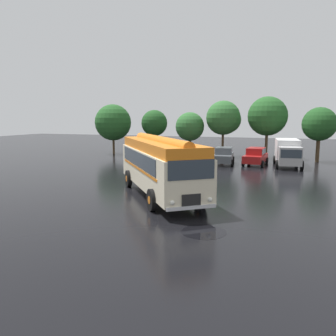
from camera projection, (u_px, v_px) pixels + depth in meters
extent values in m
plane|color=black|center=(166.00, 196.00, 19.05)|extent=(120.00, 120.00, 0.00)
cube|color=beige|center=(160.00, 168.00, 19.17)|extent=(8.02, 9.49, 2.10)
cube|color=orange|center=(159.00, 146.00, 18.97)|extent=(7.74, 9.21, 0.56)
cylinder|color=orange|center=(159.00, 141.00, 18.93)|extent=(6.21, 7.94, 0.60)
cube|color=#2D3842|center=(178.00, 157.00, 19.75)|extent=(4.85, 6.40, 0.84)
cube|color=#2D3842|center=(137.00, 159.00, 18.98)|extent=(4.85, 6.40, 0.84)
cube|color=orange|center=(179.00, 166.00, 19.73)|extent=(4.97, 6.56, 0.12)
cube|color=orange|center=(138.00, 168.00, 18.97)|extent=(4.97, 6.56, 0.12)
cube|color=#2D3842|center=(192.00, 170.00, 14.35)|extent=(1.78, 1.36, 0.88)
cube|color=black|center=(191.00, 200.00, 14.55)|extent=(0.75, 0.59, 0.56)
cube|color=silver|center=(191.00, 208.00, 14.58)|extent=(1.96, 1.51, 0.16)
sphere|color=white|center=(210.00, 199.00, 14.82)|extent=(0.22, 0.22, 0.22)
sphere|color=white|center=(172.00, 203.00, 14.27)|extent=(0.22, 0.22, 0.22)
cylinder|color=black|center=(201.00, 196.00, 16.80)|extent=(0.89, 1.05, 1.10)
cylinder|color=orange|center=(201.00, 196.00, 16.80)|extent=(0.49, 0.50, 0.39)
cylinder|color=black|center=(152.00, 200.00, 16.02)|extent=(0.89, 1.05, 1.10)
cylinder|color=orange|center=(152.00, 200.00, 16.02)|extent=(0.49, 0.50, 0.39)
cylinder|color=black|center=(166.00, 176.00, 22.45)|extent=(0.89, 1.05, 1.10)
cylinder|color=orange|center=(166.00, 176.00, 22.45)|extent=(0.49, 0.50, 0.39)
cylinder|color=black|center=(129.00, 178.00, 21.67)|extent=(0.89, 1.05, 1.10)
cylinder|color=orange|center=(129.00, 178.00, 21.67)|extent=(0.49, 0.50, 0.39)
cube|color=maroon|center=(194.00, 156.00, 33.17)|extent=(1.82, 4.25, 0.70)
cube|color=maroon|center=(195.00, 150.00, 33.21)|extent=(1.56, 2.23, 0.64)
cube|color=#2D3842|center=(202.00, 150.00, 32.94)|extent=(0.08, 1.93, 0.50)
cube|color=#2D3842|center=(188.00, 149.00, 33.48)|extent=(0.08, 1.93, 0.50)
cylinder|color=black|center=(199.00, 162.00, 31.71)|extent=(0.22, 0.65, 0.64)
cylinder|color=black|center=(182.00, 161.00, 32.33)|extent=(0.22, 0.65, 0.64)
cylinder|color=black|center=(206.00, 159.00, 34.11)|extent=(0.22, 0.65, 0.64)
cylinder|color=black|center=(190.00, 158.00, 34.74)|extent=(0.22, 0.65, 0.64)
cube|color=#4C5156|center=(224.00, 157.00, 32.17)|extent=(2.08, 4.34, 0.70)
cube|color=#4C5156|center=(224.00, 150.00, 32.21)|extent=(1.69, 2.31, 0.64)
cube|color=#2D3842|center=(232.00, 151.00, 32.03)|extent=(0.20, 1.93, 0.50)
cube|color=#2D3842|center=(216.00, 150.00, 32.39)|extent=(0.20, 1.93, 0.50)
cylinder|color=black|center=(232.00, 163.00, 30.76)|extent=(0.26, 0.66, 0.64)
cylinder|color=black|center=(213.00, 162.00, 31.18)|extent=(0.26, 0.66, 0.64)
cylinder|color=black|center=(233.00, 160.00, 33.26)|extent=(0.26, 0.66, 0.64)
cylinder|color=black|center=(216.00, 159.00, 33.68)|extent=(0.26, 0.66, 0.64)
cube|color=maroon|center=(255.00, 158.00, 31.61)|extent=(2.16, 4.36, 0.70)
cube|color=maroon|center=(256.00, 151.00, 31.64)|extent=(1.73, 2.34, 0.64)
cube|color=#2D3842|center=(264.00, 151.00, 31.32)|extent=(0.24, 1.92, 0.50)
cube|color=#2D3842|center=(248.00, 151.00, 31.97)|extent=(0.24, 1.92, 0.50)
cylinder|color=black|center=(262.00, 164.00, 30.13)|extent=(0.27, 0.66, 0.64)
cylinder|color=black|center=(243.00, 163.00, 30.88)|extent=(0.27, 0.66, 0.64)
cylinder|color=black|center=(267.00, 161.00, 32.45)|extent=(0.27, 0.66, 0.64)
cylinder|color=black|center=(249.00, 160.00, 33.20)|extent=(0.27, 0.66, 0.64)
cube|color=silver|center=(287.00, 150.00, 31.46)|extent=(2.33, 4.10, 2.10)
cube|color=#A4A4A4|center=(290.00, 156.00, 28.72)|extent=(2.04, 1.89, 1.60)
cube|color=#2D3842|center=(291.00, 154.00, 27.84)|extent=(1.70, 0.17, 0.72)
cylinder|color=black|center=(302.00, 165.00, 28.64)|extent=(0.31, 0.82, 0.80)
cylinder|color=black|center=(277.00, 165.00, 29.16)|extent=(0.31, 0.82, 0.80)
cylinder|color=black|center=(297.00, 160.00, 32.06)|extent=(0.31, 0.82, 0.80)
cylinder|color=black|center=(274.00, 160.00, 32.57)|extent=(0.31, 0.82, 0.80)
cylinder|color=#4C3823|center=(114.00, 145.00, 41.39)|extent=(0.28, 0.28, 2.25)
sphere|color=#235623|center=(113.00, 122.00, 40.96)|extent=(4.51, 4.51, 4.51)
sphere|color=#235623|center=(117.00, 120.00, 41.06)|extent=(3.09, 3.09, 3.09)
cylinder|color=#4C3823|center=(154.00, 144.00, 40.52)|extent=(0.26, 0.26, 2.69)
sphere|color=#1E4C1E|center=(154.00, 123.00, 40.13)|extent=(3.19, 3.19, 3.19)
sphere|color=#1E4C1E|center=(156.00, 124.00, 40.18)|extent=(1.89, 1.89, 1.89)
cylinder|color=#4C3823|center=(190.00, 147.00, 38.95)|extent=(0.36, 0.36, 2.24)
sphere|color=#2D662D|center=(190.00, 127.00, 38.59)|extent=(3.37, 3.37, 3.37)
sphere|color=#2D662D|center=(186.00, 125.00, 38.30)|extent=(2.00, 2.00, 2.00)
cylinder|color=#4C3823|center=(223.00, 144.00, 38.33)|extent=(0.27, 0.27, 3.04)
sphere|color=#2D662D|center=(223.00, 118.00, 37.87)|extent=(3.95, 3.95, 3.95)
sphere|color=#2D662D|center=(228.00, 120.00, 37.87)|extent=(3.01, 3.01, 3.01)
cylinder|color=#4C3823|center=(266.00, 145.00, 36.75)|extent=(0.31, 0.31, 3.08)
sphere|color=#235623|center=(267.00, 116.00, 36.27)|extent=(4.34, 4.34, 4.34)
sphere|color=#235623|center=(270.00, 118.00, 35.88)|extent=(3.04, 3.04, 3.04)
cylinder|color=#4C3823|center=(318.00, 149.00, 33.66)|extent=(0.38, 0.38, 2.61)
sphere|color=#1E4C1E|center=(319.00, 124.00, 33.27)|extent=(3.42, 3.42, 3.42)
sphere|color=#1E4C1E|center=(319.00, 124.00, 33.07)|extent=(2.29, 2.29, 2.29)
cylinder|color=black|center=(204.00, 232.00, 13.13)|extent=(1.81, 1.81, 0.01)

